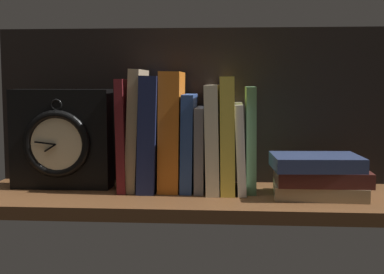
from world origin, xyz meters
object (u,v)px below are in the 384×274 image
(book_tan_shortstories, at_px, (137,129))
(book_yellow_seinlanguage, at_px, (228,134))
(book_stack_side, at_px, (319,176))
(book_orange_pandolfini, at_px, (172,131))
(book_cream_twain, at_px, (213,137))
(book_maroon_dawkins, at_px, (127,134))
(book_navy_bierce, at_px, (152,133))
(book_white_catcher, at_px, (240,147))
(book_green_romantic, at_px, (250,139))
(book_blue_modern, at_px, (189,142))
(book_gray_chess, at_px, (201,148))
(framed_clock, at_px, (61,139))

(book_tan_shortstories, distance_m, book_yellow_seinlanguage, 0.19)
(book_tan_shortstories, xyz_separation_m, book_stack_side, (0.37, -0.06, -0.08))
(book_orange_pandolfini, height_order, book_cream_twain, book_orange_pandolfini)
(book_maroon_dawkins, bearing_deg, book_tan_shortstories, 0.00)
(book_navy_bierce, height_order, book_white_catcher, book_navy_bierce)
(book_white_catcher, bearing_deg, book_orange_pandolfini, 180.00)
(book_yellow_seinlanguage, xyz_separation_m, book_green_romantic, (0.05, 0.00, -0.01))
(book_navy_bierce, distance_m, book_orange_pandolfini, 0.04)
(book_maroon_dawkins, relative_size, book_cream_twain, 1.05)
(book_yellow_seinlanguage, bearing_deg, book_tan_shortstories, 180.00)
(book_cream_twain, distance_m, book_white_catcher, 0.06)
(book_cream_twain, bearing_deg, book_blue_modern, 180.00)
(book_gray_chess, height_order, book_yellow_seinlanguage, book_yellow_seinlanguage)
(book_gray_chess, relative_size, book_yellow_seinlanguage, 0.73)
(book_white_catcher, height_order, framed_clock, framed_clock)
(book_navy_bierce, bearing_deg, framed_clock, -177.64)
(book_maroon_dawkins, height_order, book_navy_bierce, book_navy_bierce)
(book_tan_shortstories, relative_size, book_white_catcher, 1.39)
(book_tan_shortstories, height_order, book_gray_chess, book_tan_shortstories)
(book_green_romantic, bearing_deg, book_tan_shortstories, 180.00)
(book_maroon_dawkins, height_order, book_green_romantic, book_maroon_dawkins)
(book_blue_modern, bearing_deg, book_gray_chess, 0.00)
(book_tan_shortstories, xyz_separation_m, book_gray_chess, (0.13, 0.00, -0.04))
(book_orange_pandolfini, bearing_deg, framed_clock, -178.06)
(book_gray_chess, bearing_deg, book_white_catcher, 0.00)
(book_cream_twain, relative_size, framed_clock, 1.04)
(book_maroon_dawkins, relative_size, book_orange_pandolfini, 0.94)
(book_white_catcher, bearing_deg, framed_clock, -178.80)
(book_green_romantic, xyz_separation_m, framed_clock, (-0.40, -0.01, -0.00))
(book_yellow_seinlanguage, distance_m, book_stack_side, 0.20)
(book_gray_chess, xyz_separation_m, book_stack_side, (0.23, -0.06, -0.05))
(book_white_catcher, relative_size, framed_clock, 0.86)
(book_cream_twain, height_order, framed_clock, book_cream_twain)
(book_white_catcher, distance_m, book_stack_side, 0.17)
(book_orange_pandolfini, height_order, book_yellow_seinlanguage, book_orange_pandolfini)
(book_green_romantic, distance_m, framed_clock, 0.40)
(book_maroon_dawkins, xyz_separation_m, book_green_romantic, (0.26, 0.00, -0.01))
(book_stack_side, bearing_deg, book_orange_pandolfini, 169.34)
(book_maroon_dawkins, bearing_deg, framed_clock, -176.72)
(book_tan_shortstories, distance_m, book_stack_side, 0.38)
(book_maroon_dawkins, xyz_separation_m, book_orange_pandolfini, (0.10, 0.00, 0.01))
(book_maroon_dawkins, xyz_separation_m, book_tan_shortstories, (0.02, 0.00, 0.01))
(book_tan_shortstories, distance_m, book_blue_modern, 0.11)
(book_orange_pandolfini, bearing_deg, book_white_catcher, 0.00)
(book_navy_bierce, xyz_separation_m, book_green_romantic, (0.20, 0.00, -0.01))
(book_yellow_seinlanguage, relative_size, framed_clock, 1.12)
(book_stack_side, bearing_deg, framed_clock, 174.84)
(framed_clock, bearing_deg, book_white_catcher, 1.20)
(book_blue_modern, height_order, book_gray_chess, book_blue_modern)
(book_tan_shortstories, xyz_separation_m, book_white_catcher, (0.22, 0.00, -0.03))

